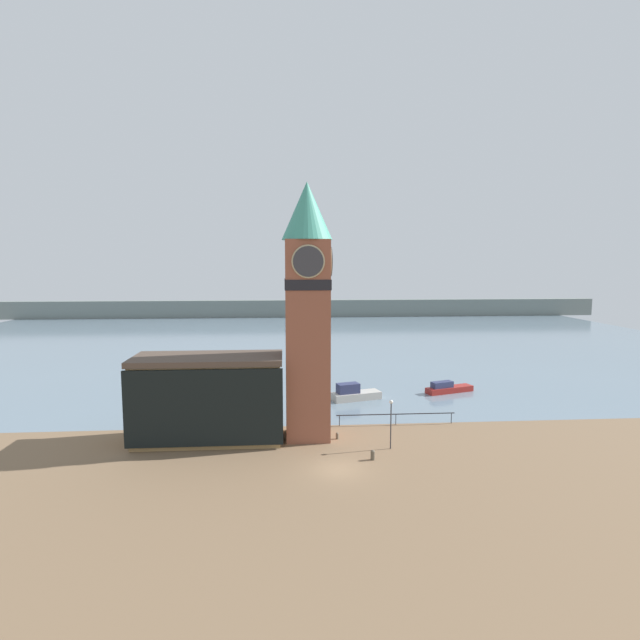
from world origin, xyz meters
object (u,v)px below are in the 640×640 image
lamp_post (391,415)px  clock_tower (307,305)px  boat_near (354,394)px  mooring_bollard_near (373,454)px  mooring_bollard_far (337,435)px  boat_far (448,388)px  pier_building (209,398)px

lamp_post → clock_tower: bearing=153.1°
boat_near → mooring_bollard_near: size_ratio=7.27×
mooring_bollard_far → lamp_post: (4.28, -2.70, 2.62)m
mooring_bollard_far → clock_tower: bearing=163.0°
boat_near → boat_far: bearing=-4.7°
clock_tower → mooring_bollard_far: (2.62, -0.80, -11.74)m
mooring_bollard_near → boat_far: bearing=57.5°
pier_building → mooring_bollard_near: 15.22m
mooring_bollard_near → clock_tower: bearing=130.6°
boat_near → mooring_bollard_near: 17.82m
boat_near → mooring_bollard_far: (-3.31, -12.82, -0.39)m
clock_tower → boat_far: size_ratio=3.62×
boat_far → lamp_post: 21.12m
mooring_bollard_near → pier_building: bearing=158.0°
lamp_post → boat_far: bearing=58.6°
pier_building → lamp_post: size_ratio=3.09×
boat_near → pier_building: bearing=-156.4°
boat_far → lamp_post: lamp_post is taller
clock_tower → boat_near: bearing=63.7°
boat_near → lamp_post: (0.97, -15.52, 2.23)m
mooring_bollard_far → lamp_post: size_ratio=0.14×
mooring_bollard_near → mooring_bollard_far: 5.50m
pier_building → mooring_bollard_far: (11.41, -0.59, -3.50)m
mooring_bollard_far → lamp_post: bearing=-32.2°
lamp_post → mooring_bollard_near: bearing=-130.5°
clock_tower → mooring_bollard_far: 12.05m
pier_building → boat_far: 30.56m
mooring_bollard_near → boat_near: bearing=86.9°
mooring_bollard_far → pier_building: bearing=177.0°
mooring_bollard_near → lamp_post: lamp_post is taller
pier_building → mooring_bollard_near: size_ratio=15.84×
clock_tower → boat_far: (17.83, 14.41, -11.54)m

